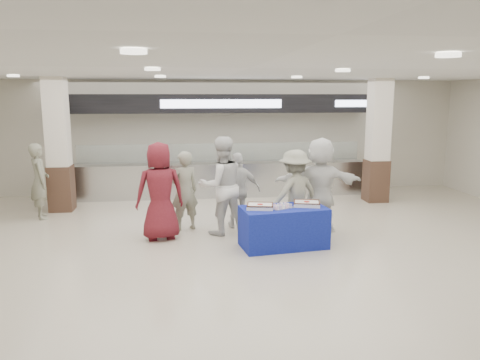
{
  "coord_description": "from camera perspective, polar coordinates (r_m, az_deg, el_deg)",
  "views": [
    {
      "loc": [
        -1.1,
        -7.39,
        2.79
      ],
      "look_at": [
        0.05,
        1.6,
        1.13
      ],
      "focal_mm": 35.0,
      "sensor_mm": 36.0,
      "label": 1
    }
  ],
  "objects": [
    {
      "name": "civilian_white",
      "position": [
        9.71,
        9.7,
        -0.56
      ],
      "size": [
        1.84,
        0.68,
        1.95
      ],
      "primitive_type": "imported",
      "rotation": [
        0.0,
        0.0,
        3.08
      ],
      "color": "white",
      "rests_on": "ground"
    },
    {
      "name": "cupcake_tray",
      "position": [
        8.59,
        5.01,
        -3.18
      ],
      "size": [
        0.5,
        0.45,
        0.07
      ],
      "color": "silver",
      "rests_on": "display_table"
    },
    {
      "name": "soldier_bg",
      "position": [
        11.51,
        -23.24,
        -0.13
      ],
      "size": [
        0.62,
        0.74,
        1.72
      ],
      "primitive_type": "imported",
      "rotation": [
        0.0,
        0.0,
        1.97
      ],
      "color": "gray",
      "rests_on": "ground"
    },
    {
      "name": "chef_short",
      "position": [
        9.86,
        -0.21,
        -1.26
      ],
      "size": [
        0.96,
        0.46,
        1.6
      ],
      "primitive_type": "imported",
      "rotation": [
        0.0,
        0.0,
        3.21
      ],
      "color": "silver",
      "rests_on": "ground"
    },
    {
      "name": "serving_line",
      "position": [
        12.94,
        -2.33,
        3.12
      ],
      "size": [
        8.7,
        0.85,
        2.8
      ],
      "color": "#BABDC2",
      "rests_on": "ground"
    },
    {
      "name": "chef_tall",
      "position": [
        9.39,
        -2.28,
        -0.71
      ],
      "size": [
        1.13,
        0.99,
        1.98
      ],
      "primitive_type": "imported",
      "rotation": [
        0.0,
        0.0,
        3.43
      ],
      "color": "silver",
      "rests_on": "ground"
    },
    {
      "name": "sheet_cake_left",
      "position": [
        8.51,
        2.46,
        -3.17
      ],
      "size": [
        0.54,
        0.46,
        0.1
      ],
      "color": "white",
      "rests_on": "display_table"
    },
    {
      "name": "column_left",
      "position": [
        12.01,
        -21.24,
        3.65
      ],
      "size": [
        0.55,
        0.55,
        3.2
      ],
      "color": "#3B251A",
      "rests_on": "ground"
    },
    {
      "name": "sheet_cake_right",
      "position": [
        8.79,
        8.14,
        -2.82
      ],
      "size": [
        0.55,
        0.48,
        0.1
      ],
      "color": "white",
      "rests_on": "display_table"
    },
    {
      "name": "column_right",
      "position": [
        12.73,
        16.44,
        4.27
      ],
      "size": [
        0.55,
        0.55,
        3.2
      ],
      "color": "#3B251A",
      "rests_on": "ground"
    },
    {
      "name": "soldier_a",
      "position": [
        9.74,
        -6.8,
        -1.32
      ],
      "size": [
        0.71,
        0.59,
        1.66
      ],
      "primitive_type": "imported",
      "rotation": [
        0.0,
        0.0,
        3.51
      ],
      "color": "gray",
      "rests_on": "ground"
    },
    {
      "name": "ground",
      "position": [
        7.98,
        1.15,
        -10.1
      ],
      "size": [
        14.0,
        14.0,
        0.0
      ],
      "primitive_type": "plane",
      "color": "beige",
      "rests_on": "ground"
    },
    {
      "name": "soldier_b",
      "position": [
        9.3,
        6.67,
        -1.64
      ],
      "size": [
        1.29,
        1.05,
        1.73
      ],
      "primitive_type": "imported",
      "rotation": [
        0.0,
        0.0,
        3.57
      ],
      "color": "gray",
      "rests_on": "ground"
    },
    {
      "name": "display_table",
      "position": [
        8.72,
        5.33,
        -5.75
      ],
      "size": [
        1.64,
        0.97,
        0.75
      ],
      "primitive_type": "cube",
      "rotation": [
        0.0,
        0.0,
        0.13
      ],
      "color": "navy",
      "rests_on": "ground"
    },
    {
      "name": "civilian_maroon",
      "position": [
        9.14,
        -9.74,
        -1.35
      ],
      "size": [
        1.03,
        0.78,
        1.91
      ],
      "primitive_type": "imported",
      "rotation": [
        0.0,
        0.0,
        3.34
      ],
      "color": "maroon",
      "rests_on": "ground"
    }
  ]
}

